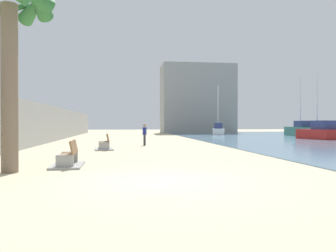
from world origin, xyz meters
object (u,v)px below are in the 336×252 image
palm_tree (10,20)px  person_walking (145,133)px  boat_outer (320,132)px  boat_distant (218,130)px  boat_far_left (302,130)px  bench_near (68,160)px  bench_far (104,146)px

palm_tree → person_walking: palm_tree is taller
palm_tree → boat_outer: boat_outer is taller
palm_tree → person_walking: (5.19, 12.91, -4.06)m
boat_distant → palm_tree: bearing=-116.2°
boat_outer → boat_far_left: boat_far_left is taller
boat_far_left → palm_tree: bearing=-132.8°
palm_tree → bench_near: bearing=41.6°
boat_far_left → bench_near: bearing=-132.5°
person_walking → boat_distant: boat_distant is taller
boat_distant → boat_far_left: bearing=-35.8°
palm_tree → bench_far: palm_tree is taller
boat_distant → boat_outer: (6.31, -14.44, 0.07)m
boat_distant → boat_far_left: 10.99m
person_walking → bench_far: bearing=-127.4°
bench_near → palm_tree: bearing=-138.4°
bench_near → boat_outer: 28.33m
palm_tree → person_walking: 14.50m
bench_near → boat_outer: boat_outer is taller
bench_near → person_walking: (3.58, 11.49, 0.67)m
bench_far → boat_far_left: 29.67m
person_walking → boat_distant: (11.67, 21.33, -0.22)m
bench_far → person_walking: person_walking is taller
bench_far → palm_tree: bearing=-104.9°
person_walking → boat_outer: size_ratio=0.24×
bench_far → boat_outer: 23.14m
bench_far → bench_near: bearing=-96.4°
person_walking → boat_outer: (17.98, 6.88, -0.15)m
bench_far → boat_far_left: bearing=38.3°
person_walking → boat_distant: size_ratio=0.22×
boat_distant → boat_outer: boat_distant is taller
boat_far_left → boat_distant: bearing=144.2°
person_walking → boat_distant: bearing=61.3°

